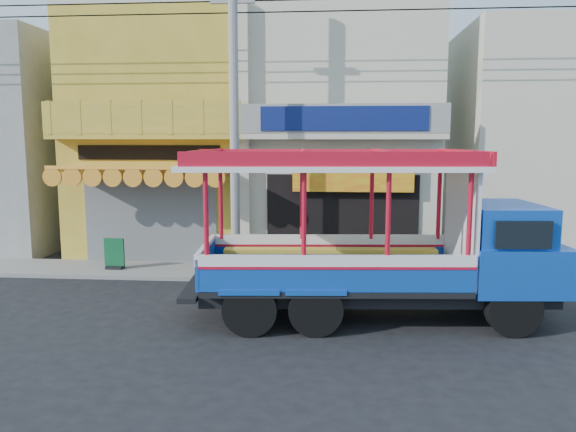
# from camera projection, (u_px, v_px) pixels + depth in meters

# --- Properties ---
(ground) EXTENTS (90.00, 90.00, 0.00)m
(ground) POSITION_uv_depth(u_px,v_px,m) (255.00, 317.00, 12.60)
(ground) COLOR black
(ground) RESTS_ON ground
(sidewalk) EXTENTS (30.00, 2.00, 0.12)m
(sidewalk) POSITION_uv_depth(u_px,v_px,m) (274.00, 272.00, 16.54)
(sidewalk) COLOR slate
(sidewalk) RESTS_ON ground
(shophouse_left) EXTENTS (6.00, 7.50, 8.24)m
(shophouse_left) POSITION_uv_depth(u_px,v_px,m) (175.00, 135.00, 20.23)
(shophouse_left) COLOR #B29527
(shophouse_left) RESTS_ON ground
(shophouse_right) EXTENTS (6.00, 6.75, 8.24)m
(shophouse_right) POSITION_uv_depth(u_px,v_px,m) (342.00, 135.00, 19.73)
(shophouse_right) COLOR beige
(shophouse_right) RESTS_ON ground
(party_pilaster) EXTENTS (0.35, 0.30, 8.00)m
(party_pilaster) POSITION_uv_depth(u_px,v_px,m) (244.00, 138.00, 16.92)
(party_pilaster) COLOR beige
(party_pilaster) RESTS_ON ground
(filler_building_right) EXTENTS (6.00, 6.00, 7.60)m
(filler_building_right) POSITION_uv_depth(u_px,v_px,m) (547.00, 144.00, 19.24)
(filler_building_right) COLOR beige
(filler_building_right) RESTS_ON ground
(utility_pole) EXTENTS (28.00, 0.26, 9.00)m
(utility_pole) POSITION_uv_depth(u_px,v_px,m) (239.00, 99.00, 15.24)
(utility_pole) COLOR gray
(utility_pole) RESTS_ON ground
(songthaew_truck) EXTENTS (8.17, 3.18, 3.73)m
(songthaew_truck) POSITION_uv_depth(u_px,v_px,m) (400.00, 240.00, 12.20)
(songthaew_truck) COLOR black
(songthaew_truck) RESTS_ON ground
(green_sign) EXTENTS (0.60, 0.29, 0.92)m
(green_sign) POSITION_uv_depth(u_px,v_px,m) (115.00, 256.00, 16.69)
(green_sign) COLOR black
(green_sign) RESTS_ON sidewalk
(potted_plant_a) EXTENTS (1.07, 1.01, 0.93)m
(potted_plant_a) POSITION_uv_depth(u_px,v_px,m) (315.00, 251.00, 16.99)
(potted_plant_a) COLOR #22661D
(potted_plant_a) RESTS_ON sidewalk
(potted_plant_b) EXTENTS (0.61, 0.58, 0.88)m
(potted_plant_b) POSITION_uv_depth(u_px,v_px,m) (369.00, 256.00, 16.51)
(potted_plant_b) COLOR #22661D
(potted_plant_b) RESTS_ON sidewalk
(potted_plant_c) EXTENTS (0.60, 0.60, 1.02)m
(potted_plant_c) POSITION_uv_depth(u_px,v_px,m) (450.00, 252.00, 16.72)
(potted_plant_c) COLOR #22661D
(potted_plant_c) RESTS_ON sidewalk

